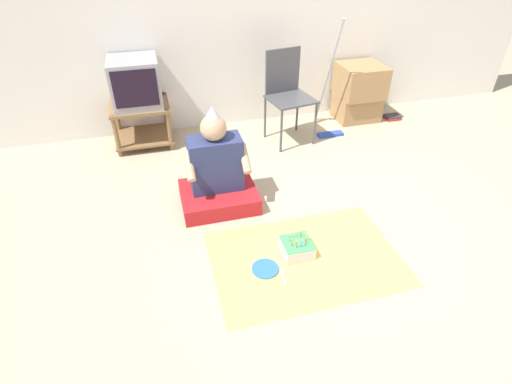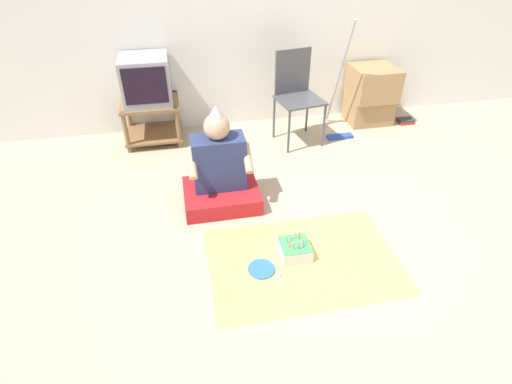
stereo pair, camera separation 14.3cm
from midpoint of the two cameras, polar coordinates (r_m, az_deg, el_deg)
The scene contains 13 objects.
ground_plane at distance 3.05m, azimuth 13.53°, elevation -6.91°, with size 16.00×16.00×0.00m, color tan.
wall_back at distance 4.41m, azimuth 3.95°, elevation 25.72°, with size 6.40×0.06×2.55m.
tv_stand at distance 4.30m, azimuth -13.68°, elevation 10.30°, with size 0.57×0.50×0.43m.
tv at distance 4.16m, azimuth -14.46°, elevation 15.30°, with size 0.46×0.47×0.44m.
folding_chair at distance 4.14m, azimuth 6.81°, elevation 14.20°, with size 0.49×0.47×0.91m.
cardboard_box_stack at distance 4.77m, azimuth 16.95°, elevation 13.24°, with size 0.48×0.47×0.63m.
dust_mop at distance 4.39m, azimuth 12.77°, elevation 12.34°, with size 0.28×0.48×1.20m.
book_pile at distance 4.99m, azimuth 21.30°, elevation 9.44°, with size 0.18×0.14×0.05m.
person_seated at distance 3.22m, azimuth -3.91°, elevation 2.56°, with size 0.61×0.49×0.85m.
party_cloth at distance 2.85m, azimuth 8.18°, elevation -9.69°, with size 1.31×0.89×0.01m.
birthday_cake at distance 2.85m, azimuth 6.99°, elevation -8.10°, with size 0.21×0.21×0.17m.
paper_plate at distance 2.76m, azimuth 2.29°, elevation -10.95°, with size 0.19×0.19×0.01m.
plastic_spoon_near at distance 2.73m, azimuth 4.80°, elevation -11.78°, with size 0.04×0.15×0.01m.
Camera 2 is at (-1.06, -2.03, 2.00)m, focal length 28.00 mm.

